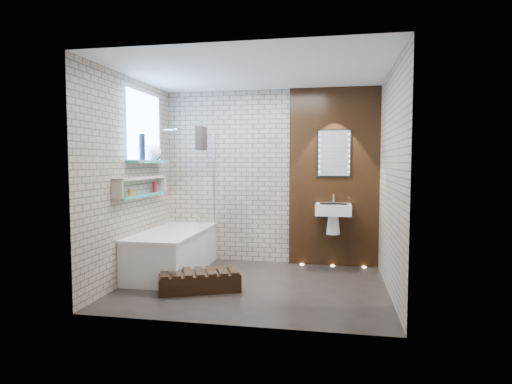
% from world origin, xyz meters
% --- Properties ---
extents(ground, '(3.20, 3.20, 0.00)m').
position_xyz_m(ground, '(0.00, 0.00, 0.00)').
color(ground, black).
rests_on(ground, ground).
extents(room_shell, '(3.24, 3.20, 2.60)m').
position_xyz_m(room_shell, '(0.00, 0.00, 1.30)').
color(room_shell, gray).
rests_on(room_shell, ground).
extents(walnut_panel, '(1.30, 0.06, 2.60)m').
position_xyz_m(walnut_panel, '(0.95, 1.27, 1.30)').
color(walnut_panel, black).
rests_on(walnut_panel, ground).
extents(clerestory_window, '(0.18, 1.00, 0.94)m').
position_xyz_m(clerestory_window, '(-1.57, 0.35, 1.90)').
color(clerestory_window, '#7FADE0').
rests_on(clerestory_window, room_shell).
extents(display_niche, '(0.14, 1.30, 0.26)m').
position_xyz_m(display_niche, '(-1.53, 0.15, 1.20)').
color(display_niche, teal).
rests_on(display_niche, room_shell).
extents(bathtub, '(0.79, 1.74, 0.70)m').
position_xyz_m(bathtub, '(-1.22, 0.45, 0.29)').
color(bathtub, white).
rests_on(bathtub, ground).
extents(bath_screen, '(0.01, 0.78, 1.40)m').
position_xyz_m(bath_screen, '(-0.87, 0.89, 1.28)').
color(bath_screen, white).
rests_on(bath_screen, bathtub).
extents(towel, '(0.10, 0.25, 0.33)m').
position_xyz_m(towel, '(-0.87, 0.66, 1.85)').
color(towel, black).
rests_on(towel, bath_screen).
extents(shower_head, '(0.18, 0.18, 0.02)m').
position_xyz_m(shower_head, '(-1.30, 0.95, 2.00)').
color(shower_head, silver).
rests_on(shower_head, room_shell).
extents(washbasin, '(0.50, 0.36, 0.58)m').
position_xyz_m(washbasin, '(0.95, 1.07, 0.79)').
color(washbasin, white).
rests_on(washbasin, walnut_panel).
extents(led_mirror, '(0.50, 0.02, 0.70)m').
position_xyz_m(led_mirror, '(0.95, 1.23, 1.65)').
color(led_mirror, black).
rests_on(led_mirror, walnut_panel).
extents(walnut_step, '(1.03, 0.75, 0.21)m').
position_xyz_m(walnut_step, '(-0.60, -0.30, 0.10)').
color(walnut_step, black).
rests_on(walnut_step, ground).
extents(niche_bottles, '(0.06, 0.79, 0.15)m').
position_xyz_m(niche_bottles, '(-1.53, 0.34, 1.17)').
color(niche_bottles, maroon).
rests_on(niche_bottles, display_niche).
extents(sill_vases, '(0.22, 0.56, 0.34)m').
position_xyz_m(sill_vases, '(-1.50, 0.40, 1.67)').
color(sill_vases, '#141C37').
rests_on(sill_vases, clerestory_window).
extents(floor_uplights, '(0.96, 0.06, 0.01)m').
position_xyz_m(floor_uplights, '(0.95, 1.20, 0.01)').
color(floor_uplights, '#FFD899').
rests_on(floor_uplights, ground).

